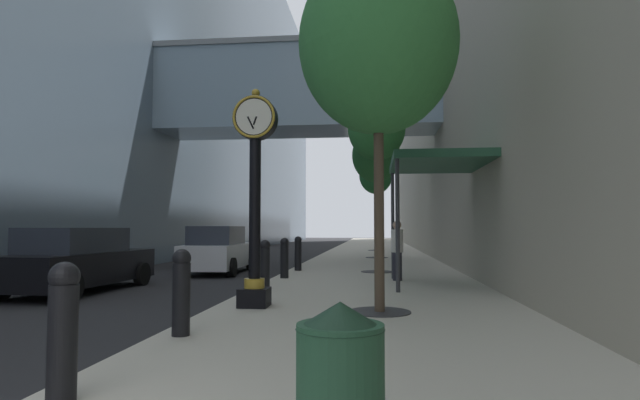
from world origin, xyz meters
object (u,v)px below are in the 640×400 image
at_px(bollard_fourth, 265,263).
at_px(street_tree_mid_far, 376,156).
at_px(bollard_nearest, 63,328).
at_px(trash_bin, 340,390).
at_px(street_tree_mid_near, 377,129).
at_px(car_white_mid, 218,250).
at_px(street_clock, 255,186).
at_px(pedestrian_walking, 397,249).
at_px(car_black_near, 78,261).
at_px(street_tree_far, 376,176).
at_px(street_tree_near, 378,44).
at_px(bollard_second, 181,290).
at_px(bollard_sixth, 298,253).
at_px(bollard_fifth, 284,257).

relative_size(bollard_fourth, street_tree_mid_far, 0.18).
xyz_separation_m(bollard_nearest, street_tree_mid_far, (2.75, 21.50, 4.47)).
height_order(bollard_fourth, trash_bin, bollard_fourth).
xyz_separation_m(street_tree_mid_near, trash_bin, (-0.28, -14.37, -4.31)).
distance_m(trash_bin, car_white_mid, 15.86).
bearing_deg(bollard_nearest, street_clock, 85.70).
distance_m(trash_bin, pedestrian_walking, 11.65).
bearing_deg(car_black_near, street_tree_mid_far, 60.51).
distance_m(street_clock, trash_bin, 7.03).
relative_size(street_tree_far, pedestrian_walking, 3.72).
distance_m(bollard_nearest, street_tree_near, 7.05).
xyz_separation_m(street_tree_mid_far, car_black_near, (-7.57, -13.38, -4.45)).
distance_m(street_tree_near, pedestrian_walking, 6.78).
bearing_deg(street_tree_near, pedestrian_walking, 84.32).
relative_size(trash_bin, car_white_mid, 0.24).
distance_m(street_tree_mid_far, pedestrian_walking, 11.82).
height_order(street_clock, street_tree_mid_far, street_tree_mid_far).
bearing_deg(car_white_mid, street_clock, -68.32).
xyz_separation_m(bollard_fourth, pedestrian_walking, (3.29, 2.34, 0.27)).
xyz_separation_m(bollard_second, street_tree_far, (2.75, 27.06, 4.32)).
bearing_deg(bollard_sixth, street_tree_mid_far, 70.95).
xyz_separation_m(street_clock, bollard_second, (-0.40, -2.63, -1.65)).
bearing_deg(street_tree_far, bollard_nearest, -95.27).
height_order(bollard_fourth, street_tree_far, street_tree_far).
bearing_deg(bollard_sixth, bollard_fourth, -90.00).
xyz_separation_m(street_tree_far, car_white_mid, (-5.69, -16.00, -4.28)).
height_order(street_clock, bollard_second, street_clock).
relative_size(street_clock, bollard_fifth, 3.49).
bearing_deg(car_white_mid, bollard_nearest, -77.92).
bearing_deg(bollard_second, bollard_nearest, -90.00).
relative_size(street_tree_mid_near, street_tree_far, 0.96).
bearing_deg(street_tree_mid_far, bollard_sixth, -109.05).
bearing_deg(car_black_near, pedestrian_walking, 16.18).
bearing_deg(car_white_mid, pedestrian_walking, -27.82).
height_order(street_clock, bollard_fourth, street_clock).
bearing_deg(bollard_fourth, trash_bin, -75.09).
bearing_deg(bollard_nearest, trash_bin, -24.89).
height_order(car_black_near, car_white_mid, car_white_mid).
xyz_separation_m(bollard_fifth, bollard_sixth, (0.00, 2.71, 0.00)).
relative_size(street_tree_mid_near, pedestrian_walking, 3.58).
bearing_deg(bollard_fifth, street_tree_mid_near, 41.13).
xyz_separation_m(pedestrian_walking, car_black_near, (-8.12, -2.35, -0.24)).
height_order(street_tree_mid_far, car_black_near, street_tree_mid_far).
height_order(street_tree_near, car_white_mid, street_tree_near).
xyz_separation_m(bollard_nearest, car_black_near, (-4.82, 8.11, 0.03)).
distance_m(street_tree_far, pedestrian_walking, 19.73).
distance_m(bollard_second, bollard_fifth, 8.12).
height_order(bollard_fifth, street_tree_mid_far, street_tree_mid_far).
height_order(street_clock, bollard_fifth, street_clock).
height_order(street_tree_far, car_black_near, street_tree_far).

